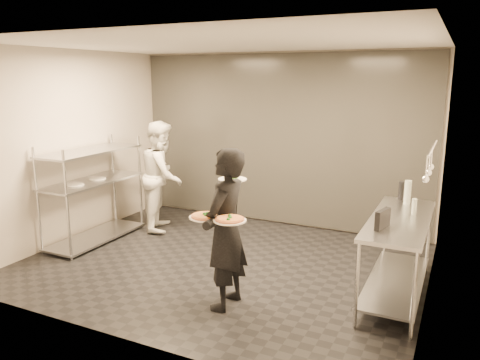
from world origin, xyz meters
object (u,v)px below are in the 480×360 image
at_px(pizza_plate_near, 206,216).
at_px(salad_plate, 232,178).
at_px(pass_rack, 93,190).
at_px(pos_monitor, 383,219).
at_px(waiter, 226,229).
at_px(bottle_green, 408,192).
at_px(bottle_dark, 401,191).
at_px(chef, 162,176).
at_px(bottle_clear, 414,207).
at_px(prep_counter, 398,244).
at_px(pizza_plate_far, 230,219).

distance_m(pizza_plate_near, salad_plate, 0.56).
xyz_separation_m(pass_rack, pos_monitor, (4.21, -0.44, 0.25)).
relative_size(waiter, bottle_green, 5.98).
xyz_separation_m(pizza_plate_near, bottle_dark, (1.66, 1.95, 0.01)).
height_order(pass_rack, waiter, waiter).
bearing_deg(pizza_plate_near, waiter, 45.26).
distance_m(waiter, bottle_dark, 2.35).
distance_m(waiter, chef, 2.85).
relative_size(pizza_plate_near, bottle_dark, 1.50).
bearing_deg(bottle_dark, pos_monitor, -91.06).
relative_size(pos_monitor, bottle_clear, 1.51).
bearing_deg(prep_counter, pizza_plate_near, -146.90).
relative_size(salad_plate, bottle_dark, 1.36).
bearing_deg(salad_plate, pass_rack, 165.55).
bearing_deg(prep_counter, bottle_dark, 96.91).
height_order(pos_monitor, bottle_green, bottle_green).
bearing_deg(bottle_dark, chef, 178.20).
relative_size(pass_rack, bottle_dark, 7.04).
bearing_deg(bottle_clear, bottle_green, 105.84).
xyz_separation_m(prep_counter, bottle_green, (-0.00, 0.63, 0.44)).
bearing_deg(prep_counter, chef, 166.23).
bearing_deg(pizza_plate_near, pizza_plate_far, -9.86).
bearing_deg(bottle_dark, bottle_clear, -70.36).
relative_size(pos_monitor, bottle_dark, 1.18).
bearing_deg(bottle_dark, pizza_plate_far, -124.21).
relative_size(chef, bottle_dark, 7.63).
xyz_separation_m(prep_counter, pizza_plate_far, (-1.46, -1.20, 0.42)).
bearing_deg(bottle_green, bottle_dark, 118.11).
xyz_separation_m(chef, salad_plate, (2.05, -1.60, 0.47)).
bearing_deg(prep_counter, waiter, -148.25).
height_order(pizza_plate_far, salad_plate, salad_plate).
bearing_deg(bottle_green, pizza_plate_near, -134.69).
xyz_separation_m(prep_counter, pos_monitor, (-0.12, -0.44, 0.39)).
xyz_separation_m(waiter, chef, (-2.12, 1.91, 0.01)).
bearing_deg(bottle_dark, bottle_green, -61.89).
bearing_deg(pizza_plate_near, bottle_dark, 49.53).
xyz_separation_m(pizza_plate_far, salad_plate, (-0.23, 0.51, 0.30)).
bearing_deg(chef, pizza_plate_near, -160.85).
distance_m(waiter, pizza_plate_near, 0.27).
height_order(pos_monitor, bottle_dark, bottle_dark).
distance_m(prep_counter, pizza_plate_near, 2.13).
height_order(salad_plate, pos_monitor, salad_plate).
bearing_deg(salad_plate, pizza_plate_near, -99.39).
relative_size(pizza_plate_near, pizza_plate_far, 1.04).
bearing_deg(pizza_plate_far, pos_monitor, 29.45).
xyz_separation_m(pass_rack, chef, (0.60, 0.92, 0.10)).
relative_size(prep_counter, bottle_green, 6.28).
bearing_deg(bottle_green, waiter, -134.69).
distance_m(bottle_clear, bottle_dark, 0.63).
height_order(pos_monitor, bottle_clear, pos_monitor).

